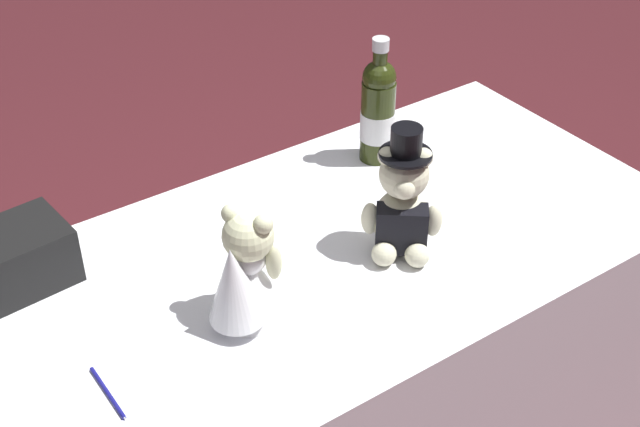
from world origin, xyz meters
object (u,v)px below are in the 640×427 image
object	(u,v)px
teddy_bear_groom	(402,205)
teddy_bear_bride	(246,274)
champagne_bottle	(378,109)
signing_pen	(109,394)

from	to	relation	value
teddy_bear_groom	teddy_bear_bride	distance (m)	0.38
teddy_bear_bride	champagne_bottle	xyz separation A→B (m)	(-0.55, -0.32, 0.03)
teddy_bear_bride	teddy_bear_groom	bearing A→B (deg)	-179.91
teddy_bear_groom	champagne_bottle	bearing A→B (deg)	-119.71
teddy_bear_bride	champagne_bottle	distance (m)	0.64
champagne_bottle	signing_pen	xyz separation A→B (m)	(0.86, 0.35, -0.13)
signing_pen	teddy_bear_groom	bearing A→B (deg)	-176.89
champagne_bottle	signing_pen	distance (m)	0.94
teddy_bear_bride	signing_pen	xyz separation A→B (m)	(0.31, 0.04, -0.10)
teddy_bear_groom	teddy_bear_bride	size ratio (longest dim) A/B	1.19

